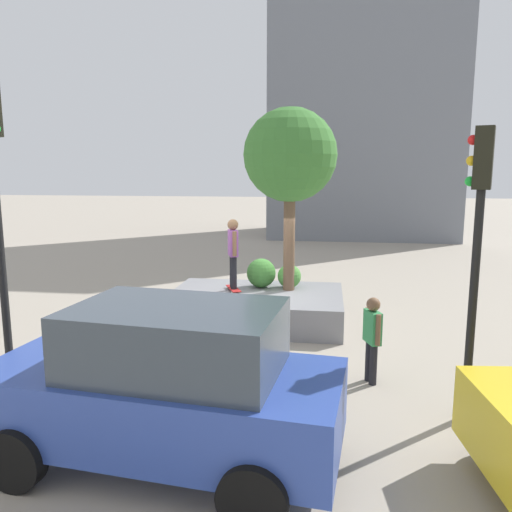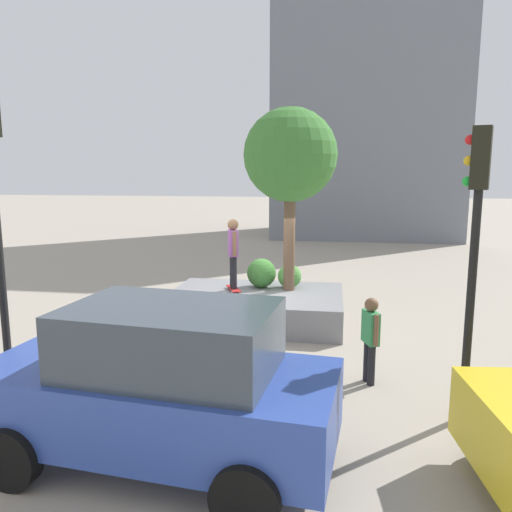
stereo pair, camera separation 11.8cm
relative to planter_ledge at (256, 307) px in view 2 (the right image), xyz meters
name	(u,v)px [view 2 (the right image)]	position (x,y,z in m)	size (l,w,h in m)	color
ground_plane	(253,324)	(0.03, 0.22, -0.36)	(120.00, 120.00, 0.00)	#9E9384
planter_ledge	(256,307)	(0.00, 0.00, 0.00)	(4.13, 2.82, 0.72)	gray
plaza_tree	(290,156)	(-0.76, -0.42, 3.60)	(2.23, 2.23, 4.39)	brown
boxwood_shrub	(261,273)	(-0.05, -0.60, 0.72)	(0.73, 0.73, 0.73)	#3D7A33
hedge_clump	(290,276)	(-0.76, -0.64, 0.65)	(0.59, 0.59, 0.59)	#4C8C3D
skateboard	(233,289)	(0.58, -0.10, 0.41)	(0.52, 0.82, 0.07)	#A51E1E
skateboarder	(233,249)	(0.58, -0.10, 1.41)	(0.33, 0.55, 1.69)	black
sedan_parked	(161,385)	(0.24, 6.12, 0.68)	(4.55, 2.43, 2.04)	#2D479E
traffic_light_median	(475,224)	(-3.75, 4.36, 2.53)	(0.37, 0.34, 4.22)	black
passerby_with_bag	(370,334)	(-2.47, 3.27, 0.52)	(0.30, 0.49, 1.51)	black
plaza_lowrise_south	(367,75)	(-3.45, -17.76, 8.46)	(9.95, 6.70, 17.63)	slate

